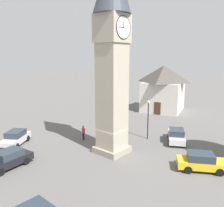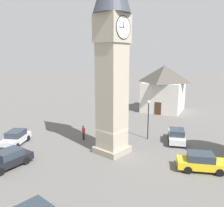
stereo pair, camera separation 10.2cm
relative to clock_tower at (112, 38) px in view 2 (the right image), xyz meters
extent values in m
plane|color=#605E5B|center=(0.00, 0.00, -11.13)|extent=(200.00, 200.00, 0.00)
cube|color=gray|center=(0.00, 0.00, -10.83)|extent=(2.90, 2.90, 0.60)
cube|color=#ADA38E|center=(0.00, 0.00, -5.47)|extent=(2.32, 2.32, 10.12)
cube|color=#ADA38E|center=(0.00, 0.00, 0.86)|extent=(2.60, 2.60, 2.55)
cylinder|color=white|center=(0.00, 1.33, 0.86)|extent=(1.95, 0.04, 1.95)
torus|color=black|center=(0.00, 1.34, 0.86)|extent=(2.01, 0.06, 2.01)
cube|color=black|center=(0.00, 1.37, 1.08)|extent=(0.05, 0.02, 0.55)
cube|color=black|center=(0.29, 1.37, 0.86)|extent=(0.74, 0.02, 0.04)
cylinder|color=white|center=(0.00, -1.33, 0.86)|extent=(1.95, 0.04, 1.95)
torus|color=black|center=(0.00, -1.34, 0.86)|extent=(2.01, 0.06, 2.01)
cube|color=silver|center=(5.33, -9.36, -10.54)|extent=(4.35, 3.71, 0.64)
cube|color=#28333D|center=(5.21, -9.44, -9.92)|extent=(2.61, 2.47, 0.64)
cylinder|color=black|center=(5.90, -8.00, -10.81)|extent=(0.65, 0.54, 0.64)
cylinder|color=black|center=(6.80, -9.33, -10.81)|extent=(0.65, 0.54, 0.64)
cylinder|color=black|center=(3.86, -9.39, -10.81)|extent=(0.65, 0.54, 0.64)
cylinder|color=black|center=(4.76, -10.71, -10.81)|extent=(0.65, 0.54, 0.64)
cube|color=black|center=(7.00, -8.22, -10.76)|extent=(1.04, 1.44, 0.16)
cube|color=gold|center=(-2.02, 8.32, -10.54)|extent=(3.56, 4.39, 0.64)
cube|color=#28333D|center=(-1.94, 8.19, -9.92)|extent=(2.42, 2.60, 0.64)
cylinder|color=black|center=(-3.34, 8.96, -10.81)|extent=(0.52, 0.66, 0.64)
cylinder|color=black|center=(-1.97, 9.78, -10.81)|extent=(0.52, 0.66, 0.64)
cylinder|color=black|center=(-2.08, 6.85, -10.81)|extent=(0.52, 0.66, 0.64)
cylinder|color=black|center=(-0.70, 7.67, -10.81)|extent=(0.52, 0.66, 0.64)
cube|color=silver|center=(-6.92, 3.64, -10.54)|extent=(4.41, 3.46, 0.64)
cube|color=#28333D|center=(-6.79, 3.71, -9.92)|extent=(2.59, 2.38, 0.64)
cylinder|color=black|center=(-7.62, 2.35, -10.81)|extent=(0.67, 0.50, 0.64)
cylinder|color=black|center=(-8.38, 3.75, -10.81)|extent=(0.67, 0.50, 0.64)
cylinder|color=black|center=(-5.46, 3.53, -10.81)|extent=(0.67, 0.50, 0.64)
cylinder|color=black|center=(-6.23, 4.93, -10.81)|extent=(0.67, 0.50, 0.64)
cube|color=black|center=(-8.69, 2.67, -10.76)|extent=(0.91, 1.52, 0.16)
cube|color=black|center=(8.43, -4.65, -10.54)|extent=(4.29, 2.22, 0.64)
cube|color=#28333D|center=(8.28, -4.67, -9.92)|extent=(2.29, 1.82, 0.64)
cylinder|color=black|center=(9.54, -3.69, -10.81)|extent=(0.66, 0.30, 0.64)
cylinder|color=black|center=(7.10, -4.01, -10.81)|extent=(0.66, 0.30, 0.64)
cylinder|color=black|center=(7.31, -5.60, -10.81)|extent=(0.66, 0.30, 0.64)
cylinder|color=black|center=(-0.56, -4.92, -10.72)|extent=(0.13, 0.13, 0.82)
cylinder|color=black|center=(-0.54, -4.74, -10.72)|extent=(0.13, 0.13, 0.82)
cube|color=#D13838|center=(-0.55, -4.83, -10.01)|extent=(0.27, 0.39, 0.60)
cylinder|color=#D13838|center=(-0.58, -5.06, -10.06)|extent=(0.09, 0.09, 0.60)
cylinder|color=#D13838|center=(-0.52, -4.59, -10.06)|extent=(0.09, 0.09, 0.60)
sphere|color=tan|center=(-0.55, -4.83, -9.56)|extent=(0.22, 0.22, 0.22)
sphere|color=black|center=(-0.54, -4.83, -9.54)|extent=(0.20, 0.20, 0.20)
cube|color=beige|center=(-20.11, -5.33, -8.58)|extent=(8.33, 7.98, 5.10)
pyramid|color=#47423D|center=(-20.11, -5.33, -4.58)|extent=(8.75, 8.37, 2.89)
cube|color=#422819|center=(-16.74, -4.44, -10.08)|extent=(0.36, 1.08, 2.10)
cylinder|color=black|center=(-5.68, 0.62, -9.02)|extent=(0.12, 0.12, 4.22)
sphere|color=beige|center=(-5.68, 0.62, -6.73)|extent=(0.36, 0.36, 0.36)
camera|label=1|loc=(16.98, 14.53, -1.64)|focal=37.67mm
camera|label=2|loc=(16.91, 14.61, -1.64)|focal=37.67mm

